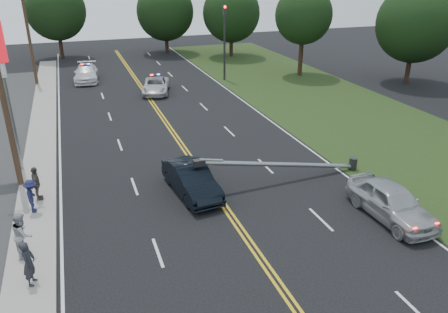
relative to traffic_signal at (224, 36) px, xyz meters
name	(u,v)px	position (x,y,z in m)	size (l,w,h in m)	color
ground	(288,297)	(-8.30, -30.00, -4.21)	(120.00, 120.00, 0.00)	black
sidewalk	(36,200)	(-16.70, -20.00, -4.15)	(1.80, 70.00, 0.12)	#9A958B
grass_verge	(406,144)	(5.20, -20.00, -4.20)	(12.00, 80.00, 0.01)	#233213
centerline_yellow	(203,176)	(-8.30, -20.00, -4.19)	(0.36, 80.00, 0.00)	gold
traffic_signal	(224,36)	(0.00, 0.00, 0.00)	(0.28, 0.41, 7.05)	#2D2D30
fallen_streetlight	(290,164)	(-4.11, -22.00, -3.29)	(9.36, 0.44, 1.91)	#2D2D30
utility_pole_mid	(1,90)	(-17.50, -18.00, 0.88)	(1.60, 0.28, 10.00)	#382619
utility_pole_far	(28,30)	(-17.50, 4.00, 0.88)	(1.60, 0.28, 10.00)	#382619
tree_6	(56,11)	(-15.06, 16.63, 1.37)	(6.86, 6.86, 9.02)	black
tree_7	(165,12)	(-2.19, 16.16, 0.88)	(7.12, 7.12, 8.66)	black
tree_8	(231,13)	(4.84, 11.20, 0.95)	(6.89, 6.89, 8.61)	black
tree_9	(304,15)	(7.98, -0.74, 1.72)	(5.61, 5.61, 8.74)	black
tree_13	(416,23)	(16.15, -7.05, 1.36)	(7.16, 7.16, 9.15)	black
crashed_sedan	(191,180)	(-9.40, -21.69, -3.45)	(1.60, 4.60, 1.51)	black
waiting_sedan	(391,202)	(-1.59, -26.84, -3.40)	(1.90, 4.73, 1.61)	#A7ABAF
emergency_a	(156,86)	(-7.38, -2.58, -3.55)	(2.18, 4.73, 1.31)	silver
emergency_b	(86,73)	(-12.92, 4.06, -3.44)	(2.14, 5.27, 1.53)	silver
bystander_a	(29,263)	(-16.56, -26.45, -3.23)	(0.63, 0.41, 1.72)	#25252C
bystander_b	(23,234)	(-16.87, -24.54, -3.17)	(0.89, 0.70, 1.84)	#A2A2A7
bystander_c	(32,196)	(-16.71, -21.17, -3.30)	(1.02, 0.59, 1.58)	#1B1E44
bystander_d	(36,184)	(-16.56, -20.04, -3.24)	(0.99, 0.41, 1.70)	#504740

